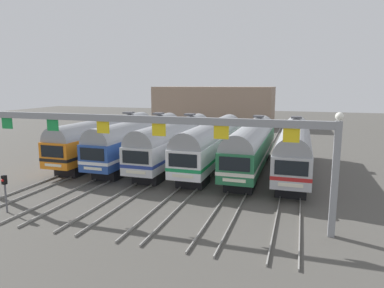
{
  "coord_description": "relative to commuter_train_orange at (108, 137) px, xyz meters",
  "views": [
    {
      "loc": [
        10.42,
        -33.26,
        8.43
      ],
      "look_at": [
        -0.52,
        1.27,
        2.14
      ],
      "focal_mm": 32.34,
      "sensor_mm": 36.0,
      "label": 1
    }
  ],
  "objects": [
    {
      "name": "commuter_train_blue",
      "position": [
        3.98,
        0.0,
        0.0
      ],
      "size": [
        2.88,
        18.06,
        5.05
      ],
      "color": "#284C9E",
      "rests_on": "ground"
    },
    {
      "name": "catenary_gantry",
      "position": [
        9.95,
        -13.5,
        2.65
      ],
      "size": [
        25.14,
        0.44,
        6.97
      ],
      "color": "gray",
      "rests_on": "ground"
    },
    {
      "name": "commuter_train_orange",
      "position": [
        0.0,
        0.0,
        0.0
      ],
      "size": [
        2.88,
        18.06,
        5.05
      ],
      "color": "orange",
      "rests_on": "ground"
    },
    {
      "name": "commuter_train_silver",
      "position": [
        7.96,
        0.0,
        0.0
      ],
      "size": [
        2.88,
        18.06,
        5.05
      ],
      "color": "silver",
      "rests_on": "ground"
    },
    {
      "name": "commuter_train_green",
      "position": [
        15.92,
        0.0,
        0.0
      ],
      "size": [
        2.88,
        18.06,
        5.05
      ],
      "color": "#236B42",
      "rests_on": "ground"
    },
    {
      "name": "track_bed",
      "position": [
        9.95,
        17.0,
        -2.61
      ],
      "size": [
        21.4,
        70.0,
        0.15
      ],
      "color": "gray",
      "rests_on": "ground"
    },
    {
      "name": "commuter_train_white",
      "position": [
        11.94,
        -0.0,
        -0.0
      ],
      "size": [
        2.88,
        18.06,
        4.77
      ],
      "color": "white",
      "rests_on": "ground"
    },
    {
      "name": "maintenance_building",
      "position": [
        2.93,
        37.04,
        1.26
      ],
      "size": [
        24.04,
        10.0,
        7.89
      ],
      "primitive_type": "cube",
      "color": "gray",
      "rests_on": "ground"
    },
    {
      "name": "ground_plane",
      "position": [
        9.95,
        0.0,
        -2.69
      ],
      "size": [
        160.0,
        160.0,
        0.0
      ],
      "primitive_type": "plane",
      "color": "#4C4944"
    },
    {
      "name": "yard_signal_mast",
      "position": [
        1.99,
        -16.1,
        -0.87
      ],
      "size": [
        0.28,
        0.35,
        2.59
      ],
      "color": "#59595E",
      "rests_on": "ground"
    },
    {
      "name": "commuter_train_stainless",
      "position": [
        19.9,
        0.0,
        0.0
      ],
      "size": [
        2.88,
        18.06,
        5.05
      ],
      "color": "#B2B5BA",
      "rests_on": "ground"
    }
  ]
}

